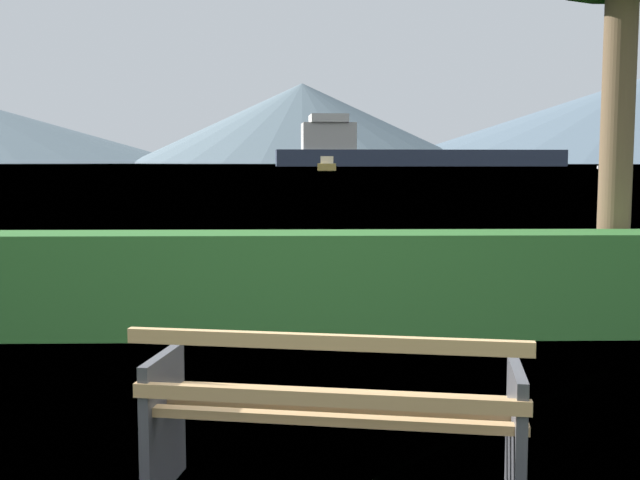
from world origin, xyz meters
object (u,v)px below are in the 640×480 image
(park_bench, at_px, (332,415))
(tender_far, at_px, (602,167))
(cargo_ship_large, at_px, (398,152))
(fishing_boat_near, at_px, (327,166))

(park_bench, distance_m, tender_far, 168.64)
(cargo_ship_large, xyz_separation_m, tender_far, (32.61, -81.54, -3.97))
(fishing_boat_near, distance_m, tender_far, 63.57)
(cargo_ship_large, xyz_separation_m, fishing_boat_near, (-25.41, -107.51, -3.56))
(park_bench, height_order, cargo_ship_large, cargo_ship_large)
(cargo_ship_large, height_order, fishing_boat_near, cargo_ship_large)
(cargo_ship_large, bearing_deg, park_bench, -97.08)
(cargo_ship_large, bearing_deg, tender_far, -68.20)
(tender_far, bearing_deg, park_bench, -111.64)
(park_bench, distance_m, cargo_ship_large, 240.15)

